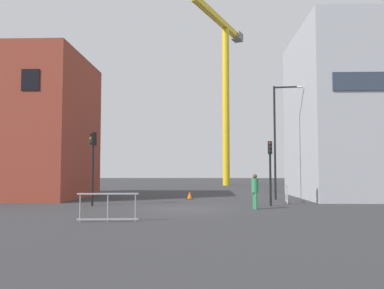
{
  "coord_description": "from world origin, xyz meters",
  "views": [
    {
      "loc": [
        0.95,
        -20.12,
        1.93
      ],
      "look_at": [
        0.0,
        7.53,
        3.71
      ],
      "focal_mm": 37.56,
      "sensor_mm": 36.0,
      "label": 1
    }
  ],
  "objects": [
    {
      "name": "traffic_light_island",
      "position": [
        -5.22,
        1.56,
        2.69
      ],
      "size": [
        0.36,
        0.38,
        4.0
      ],
      "color": "black",
      "rests_on": "ground"
    },
    {
      "name": "ground",
      "position": [
        0.0,
        0.0,
        0.0
      ],
      "size": [
        160.0,
        160.0,
        0.0
      ],
      "primitive_type": "plane",
      "color": "#333335"
    },
    {
      "name": "streetlamp_tall",
      "position": [
        5.78,
        6.63,
        4.47
      ],
      "size": [
        1.95,
        0.41,
        7.57
      ],
      "color": "black",
      "rests_on": "ground"
    },
    {
      "name": "construction_crane",
      "position": [
        3.46,
        31.06,
        14.03
      ],
      "size": [
        6.98,
        14.44,
        21.28
      ],
      "color": "yellow",
      "rests_on": "ground"
    },
    {
      "name": "safety_barrier_left_run",
      "position": [
        5.78,
        4.19,
        0.56
      ],
      "size": [
        0.35,
        2.13,
        1.08
      ],
      "color": "#B2B5BA",
      "rests_on": "ground"
    },
    {
      "name": "pedestrian_walking",
      "position": [
        3.4,
        0.05,
        1.02
      ],
      "size": [
        0.34,
        0.34,
        1.75
      ],
      "color": "#2D844C",
      "rests_on": "ground"
    },
    {
      "name": "brick_building",
      "position": [
        -12.46,
        7.66,
        4.95
      ],
      "size": [
        9.74,
        8.87,
        9.9
      ],
      "color": "brown",
      "rests_on": "ground"
    },
    {
      "name": "traffic_light_verge",
      "position": [
        4.47,
        1.95,
        2.39
      ],
      "size": [
        0.29,
        0.39,
        3.52
      ],
      "color": "black",
      "rests_on": "ground"
    },
    {
      "name": "safety_barrier_front",
      "position": [
        -2.74,
        -5.06,
        0.56
      ],
      "size": [
        2.28,
        0.26,
        1.08
      ],
      "color": "#9EA0A5",
      "rests_on": "ground"
    },
    {
      "name": "office_block",
      "position": [
        13.15,
        8.48,
        5.9
      ],
      "size": [
        11.31,
        10.19,
        11.8
      ],
      "color": "#A8AAB2",
      "rests_on": "ground"
    },
    {
      "name": "traffic_cone_orange",
      "position": [
        -0.14,
        7.01,
        0.23
      ],
      "size": [
        0.49,
        0.49,
        0.5
      ],
      "color": "black",
      "rests_on": "ground"
    }
  ]
}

